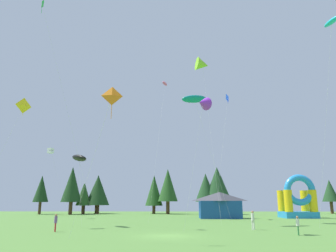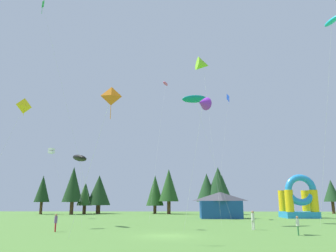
% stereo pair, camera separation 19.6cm
% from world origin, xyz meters
% --- Properties ---
extents(ground_plane, '(120.00, 120.00, 0.00)m').
position_xyz_m(ground_plane, '(0.00, 0.00, 0.00)').
color(ground_plane, '#548438').
extents(kite_green_diamond, '(6.06, 9.94, 27.76)m').
position_xyz_m(kite_green_diamond, '(-16.05, 8.65, 26.75)').
color(kite_green_diamond, green).
rests_on(kite_green_diamond, ground_plane).
extents(kite_pink_parafoil, '(2.49, 10.28, 23.16)m').
position_xyz_m(kite_pink_parafoil, '(-0.88, 25.56, 22.75)').
color(kite_pink_parafoil, '#EA599E').
rests_on(kite_pink_parafoil, ground_plane).
extents(kite_purple_delta, '(2.83, 2.70, 12.72)m').
position_xyz_m(kite_purple_delta, '(3.45, 2.01, 12.04)').
color(kite_purple_delta, purple).
rests_on(kite_purple_delta, ground_plane).
extents(kite_black_parafoil, '(3.11, 3.39, 8.49)m').
position_xyz_m(kite_black_parafoil, '(-10.63, 10.13, 7.78)').
color(kite_black_parafoil, black).
rests_on(kite_black_parafoil, ground_plane).
extents(kite_orange_diamond, '(3.96, 2.82, 11.12)m').
position_xyz_m(kite_orange_diamond, '(-4.06, -4.85, 10.50)').
color(kite_orange_diamond, orange).
rests_on(kite_orange_diamond, ground_plane).
extents(kite_white_box, '(5.05, 1.97, 11.60)m').
position_xyz_m(kite_white_box, '(-20.46, 26.61, 11.15)').
color(kite_white_box, white).
rests_on(kite_white_box, ground_plane).
extents(kite_yellow_diamond, '(5.56, 1.17, 14.29)m').
position_xyz_m(kite_yellow_diamond, '(-16.90, 8.08, 13.57)').
color(kite_yellow_diamond, yellow).
rests_on(kite_yellow_diamond, ground_plane).
extents(kite_lime_delta, '(2.44, 6.68, 23.81)m').
position_xyz_m(kite_lime_delta, '(5.00, 17.27, 22.70)').
color(kite_lime_delta, '#8CD826').
rests_on(kite_lime_delta, ground_plane).
extents(kite_teal_parafoil, '(6.54, 3.32, 16.57)m').
position_xyz_m(kite_teal_parafoil, '(3.32, 12.37, 15.76)').
color(kite_teal_parafoil, '#0C7F7A').
rests_on(kite_teal_parafoil, ground_plane).
extents(kite_cyan_parafoil, '(1.21, 7.81, 21.43)m').
position_xyz_m(kite_cyan_parafoil, '(17.04, 2.52, 20.93)').
color(kite_cyan_parafoil, '#19B7CC').
rests_on(kite_cyan_parafoil, ground_plane).
extents(kite_blue_diamond, '(4.22, 5.73, 22.98)m').
position_xyz_m(kite_blue_diamond, '(11.31, 32.55, 22.22)').
color(kite_blue_diamond, blue).
rests_on(kite_blue_diamond, ground_plane).
extents(person_midfield, '(0.44, 0.44, 1.85)m').
position_xyz_m(person_midfield, '(8.53, 5.84, 1.10)').
color(person_midfield, silver).
rests_on(person_midfield, ground_plane).
extents(person_left_edge, '(0.33, 0.33, 1.57)m').
position_xyz_m(person_left_edge, '(11.05, 0.63, 0.94)').
color(person_left_edge, '#33723F').
rests_on(person_left_edge, ground_plane).
extents(person_near_camera, '(0.38, 0.38, 1.62)m').
position_xyz_m(person_near_camera, '(-10.52, 3.44, 0.96)').
color(person_near_camera, '#B21E26').
rests_on(person_near_camera, ground_plane).
extents(inflatable_yellow_castle, '(5.37, 4.79, 7.10)m').
position_xyz_m(inflatable_yellow_castle, '(21.51, 28.07, 2.66)').
color(inflatable_yellow_castle, '#268CD8').
rests_on(inflatable_yellow_castle, ground_plane).
extents(festival_tent, '(6.60, 3.83, 4.21)m').
position_xyz_m(festival_tent, '(8.16, 26.67, 2.10)').
color(festival_tent, '#19478C').
rests_on(festival_tent, ground_plane).
extents(tree_row_0, '(3.18, 3.18, 8.11)m').
position_xyz_m(tree_row_0, '(-27.67, 41.97, 5.25)').
color(tree_row_0, '#4C331E').
rests_on(tree_row_0, ground_plane).
extents(tree_row_1, '(4.22, 4.22, 9.86)m').
position_xyz_m(tree_row_1, '(-20.88, 41.11, 6.13)').
color(tree_row_1, '#4C331E').
rests_on(tree_row_1, ground_plane).
extents(tree_row_2, '(3.26, 3.26, 6.48)m').
position_xyz_m(tree_row_2, '(-19.02, 43.81, 4.10)').
color(tree_row_2, '#4C331E').
rests_on(tree_row_2, ground_plane).
extents(tree_row_3, '(3.03, 3.03, 6.55)m').
position_xyz_m(tree_row_3, '(-18.97, 44.26, 4.12)').
color(tree_row_3, '#4C331E').
rests_on(tree_row_3, ground_plane).
extents(tree_row_4, '(5.24, 5.24, 8.38)m').
position_xyz_m(tree_row_4, '(-16.25, 45.11, 5.07)').
color(tree_row_4, '#4C331E').
rests_on(tree_row_4, ground_plane).
extents(tree_row_5, '(3.86, 3.86, 8.41)m').
position_xyz_m(tree_row_5, '(-3.75, 45.64, 5.03)').
color(tree_row_5, '#4C331E').
rests_on(tree_row_5, ground_plane).
extents(tree_row_6, '(4.27, 4.27, 9.62)m').
position_xyz_m(tree_row_6, '(-0.64, 43.77, 6.07)').
color(tree_row_6, '#4C331E').
rests_on(tree_row_6, ground_plane).
extents(tree_row_7, '(4.45, 4.45, 8.45)m').
position_xyz_m(tree_row_7, '(7.43, 41.81, 5.46)').
color(tree_row_7, '#4C331E').
rests_on(tree_row_7, ground_plane).
extents(tree_row_8, '(6.19, 6.19, 9.81)m').
position_xyz_m(tree_row_8, '(9.88, 41.65, 5.94)').
color(tree_row_8, '#4C331E').
rests_on(tree_row_8, ground_plane).
extents(tree_row_9, '(4.87, 4.87, 8.15)m').
position_xyz_m(tree_row_9, '(10.82, 42.69, 4.87)').
color(tree_row_9, '#4C331E').
rests_on(tree_row_9, ground_plane).
extents(tree_row_10, '(3.59, 3.59, 7.35)m').
position_xyz_m(tree_row_10, '(35.39, 45.87, 4.90)').
color(tree_row_10, '#4C331E').
rests_on(tree_row_10, ground_plane).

